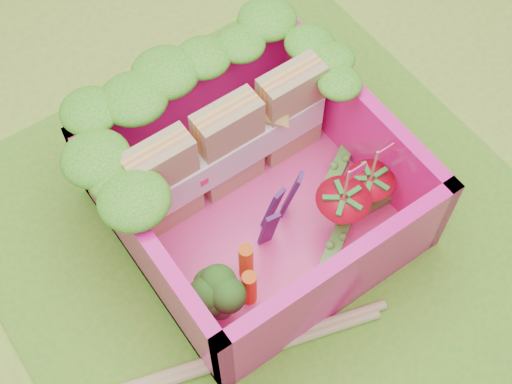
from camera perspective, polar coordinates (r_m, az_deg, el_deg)
The scene contains 12 objects.
ground at distance 3.64m, azimuth 0.82°, elevation -3.49°, with size 14.00×14.00×0.00m, color #8FB031.
placemat at distance 3.63m, azimuth 0.83°, elevation -3.38°, with size 2.60×2.60×0.03m, color #5AA425.
bento_floor at distance 3.64m, azimuth 0.13°, elevation -1.74°, with size 1.30×1.30×0.05m, color #FF4197.
bento_box at distance 3.42m, azimuth 0.13°, elevation 0.30°, with size 1.30×1.30×0.55m.
lettuce_ruffle at distance 3.37m, azimuth -4.20°, elevation 8.44°, with size 1.43×0.77×0.11m.
sandwich_stack at distance 3.48m, azimuth -2.10°, elevation 3.65°, with size 1.07×0.18×0.58m.
broccoli at distance 3.22m, azimuth -3.00°, elevation -8.01°, with size 0.31×0.31×0.27m.
carrot_sticks at distance 3.32m, azimuth -0.67°, elevation -6.60°, with size 0.13×0.19×0.25m.
purple_wedges at distance 3.40m, azimuth 1.74°, elevation -1.49°, with size 0.27×0.13×0.38m.
strawberry_left at distance 3.48m, azimuth 6.80°, elevation -1.62°, with size 0.27×0.27×0.51m.
strawberry_right at distance 3.57m, azimuth 8.90°, elevation 0.00°, with size 0.24×0.24×0.48m.
snap_peas at distance 3.64m, azimuth 7.49°, elevation -0.90°, with size 0.62×0.57×0.05m.
Camera 1 is at (-1.01, -1.34, 3.23)m, focal length 50.00 mm.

